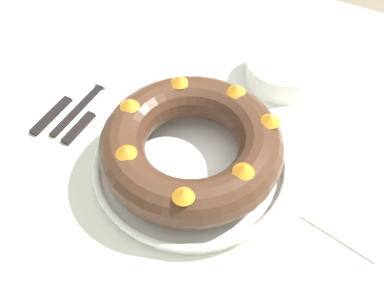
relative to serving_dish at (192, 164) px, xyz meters
name	(u,v)px	position (x,y,z in m)	size (l,w,h in m)	color
dining_table	(200,199)	(0.02, 0.00, -0.09)	(1.39, 1.22, 0.74)	silver
serving_dish	(192,164)	(0.00, 0.00, 0.00)	(0.32, 0.32, 0.03)	white
bundt_cake	(192,144)	(0.00, 0.00, 0.05)	(0.29, 0.29, 0.08)	#4C2D1E
fork	(91,95)	(-0.25, 0.06, -0.01)	(0.02, 0.20, 0.01)	black
serving_knife	(67,100)	(-0.29, 0.03, -0.01)	(0.02, 0.23, 0.01)	black
cake_knife	(91,115)	(-0.22, 0.02, -0.01)	(0.02, 0.18, 0.01)	black
side_bowl	(282,71)	(0.05, 0.28, 0.01)	(0.14, 0.14, 0.05)	white
napkin	(350,220)	(0.26, 0.03, -0.01)	(0.12, 0.08, 0.00)	white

